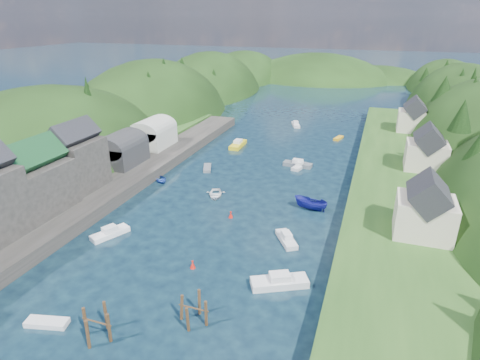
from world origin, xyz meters
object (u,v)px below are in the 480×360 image
at_px(piling_cluster_near, 97,327).
at_px(piling_cluster_far, 194,312).
at_px(channel_buoy_far, 231,215).
at_px(channel_buoy_near, 193,265).

height_order(piling_cluster_near, piling_cluster_far, piling_cluster_near).
bearing_deg(channel_buoy_far, piling_cluster_far, -78.91).
bearing_deg(piling_cluster_far, channel_buoy_near, 116.38).
bearing_deg(piling_cluster_near, channel_buoy_far, 82.95).
bearing_deg(channel_buoy_near, piling_cluster_far, -63.62).
bearing_deg(channel_buoy_far, channel_buoy_near, -89.18).
xyz_separation_m(piling_cluster_far, channel_buoy_near, (-4.18, 8.43, -0.71)).
height_order(piling_cluster_near, channel_buoy_near, piling_cluster_near).
xyz_separation_m(piling_cluster_near, channel_buoy_far, (3.38, 27.31, -0.84)).
bearing_deg(channel_buoy_near, channel_buoy_far, 90.82).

